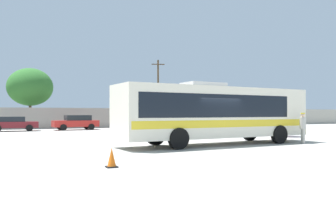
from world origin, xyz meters
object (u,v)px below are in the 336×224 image
object	(u,v)px
roadside_tree_midleft	(30,87)
traffic_cone_on_apron	(112,158)
attendant_by_bus_door	(303,126)
parked_car_rightmost_grey	(190,121)
vendor_umbrella_near_gate_pink	(281,111)
parked_car_leftmost_maroon	(13,123)
roadside_tree_midright	(136,98)
parked_car_second_red	(76,122)
utility_pole_near	(158,91)
coach_bus_cream_yellow	(214,112)
parked_car_third_red	(130,122)

from	to	relation	value
roadside_tree_midleft	traffic_cone_on_apron	bearing A→B (deg)	-88.49
attendant_by_bus_door	parked_car_rightmost_grey	size ratio (longest dim) A/B	0.42
vendor_umbrella_near_gate_pink	parked_car_leftmost_maroon	bearing A→B (deg)	137.66
vendor_umbrella_near_gate_pink	roadside_tree_midright	xyz separation A→B (m)	(-3.19, 23.69, 1.78)
parked_car_second_red	utility_pole_near	bearing A→B (deg)	30.65
coach_bus_cream_yellow	vendor_umbrella_near_gate_pink	bearing A→B (deg)	24.12
parked_car_third_red	roadside_tree_midright	distance (m)	8.63
coach_bus_cream_yellow	parked_car_second_red	xyz separation A→B (m)	(-4.01, 20.46, -1.00)
utility_pole_near	parked_car_third_red	bearing A→B (deg)	-130.33
parked_car_leftmost_maroon	roadside_tree_midleft	size ratio (longest dim) A/B	0.63
parked_car_rightmost_grey	roadside_tree_midleft	size ratio (longest dim) A/B	0.60
parked_car_second_red	traffic_cone_on_apron	bearing A→B (deg)	-97.18
parked_car_rightmost_grey	parked_car_leftmost_maroon	bearing A→B (deg)	-179.39
coach_bus_cream_yellow	parked_car_leftmost_maroon	xyz separation A→B (m)	(-10.01, 20.18, -1.06)
parked_car_second_red	parked_car_rightmost_grey	world-z (taller)	parked_car_rightmost_grey
parked_car_rightmost_grey	utility_pole_near	xyz separation A→B (m)	(-1.04, 7.38, 3.92)
coach_bus_cream_yellow	parked_car_leftmost_maroon	world-z (taller)	coach_bus_cream_yellow
roadside_tree_midright	attendant_by_bus_door	bearing A→B (deg)	-89.97
vendor_umbrella_near_gate_pink	parked_car_second_red	bearing A→B (deg)	125.83
attendant_by_bus_door	parked_car_third_red	world-z (taller)	attendant_by_bus_door
attendant_by_bus_door	vendor_umbrella_near_gate_pink	bearing A→B (deg)	58.42
parked_car_second_red	parked_car_third_red	bearing A→B (deg)	-5.54
parked_car_leftmost_maroon	parked_car_second_red	bearing A→B (deg)	2.68
utility_pole_near	parked_car_rightmost_grey	bearing A→B (deg)	-81.96
roadside_tree_midright	parked_car_leftmost_maroon	bearing A→B (deg)	-154.43
utility_pole_near	attendant_by_bus_door	bearing A→B (deg)	-96.54
vendor_umbrella_near_gate_pink	parked_car_rightmost_grey	world-z (taller)	vendor_umbrella_near_gate_pink
attendant_by_bus_door	parked_car_third_red	xyz separation A→B (m)	(-3.31, 21.44, -0.20)
parked_car_leftmost_maroon	parked_car_rightmost_grey	xyz separation A→B (m)	(19.37, 0.21, 0.06)
parked_car_third_red	traffic_cone_on_apron	distance (m)	26.90
vendor_umbrella_near_gate_pink	traffic_cone_on_apron	world-z (taller)	vendor_umbrella_near_gate_pink
attendant_by_bus_door	utility_pole_near	bearing A→B (deg)	83.46
parked_car_rightmost_grey	utility_pole_near	distance (m)	8.42
vendor_umbrella_near_gate_pink	traffic_cone_on_apron	bearing A→B (deg)	-149.43
parked_car_leftmost_maroon	roadside_tree_midright	size ratio (longest dim) A/B	0.83
utility_pole_near	parked_car_leftmost_maroon	bearing A→B (deg)	-157.52
traffic_cone_on_apron	parked_car_rightmost_grey	bearing A→B (deg)	57.24
coach_bus_cream_yellow	utility_pole_near	bearing A→B (deg)	73.32
coach_bus_cream_yellow	roadside_tree_midright	world-z (taller)	roadside_tree_midright
coach_bus_cream_yellow	parked_car_rightmost_grey	size ratio (longest dim) A/B	2.79
utility_pole_near	roadside_tree_midleft	distance (m)	16.46
attendant_by_bus_door	roadside_tree_midleft	world-z (taller)	roadside_tree_midleft
parked_car_leftmost_maroon	parked_car_third_red	xyz separation A→B (m)	(11.66, -0.27, 0.05)
parked_car_third_red	attendant_by_bus_door	bearing A→B (deg)	-81.23
parked_car_third_red	parked_car_rightmost_grey	distance (m)	7.72
coach_bus_cream_yellow	roadside_tree_midright	bearing A→B (deg)	79.74
traffic_cone_on_apron	parked_car_third_red	bearing A→B (deg)	70.63
coach_bus_cream_yellow	attendant_by_bus_door	xyz separation A→B (m)	(4.96, -1.52, -0.81)
parked_car_third_red	traffic_cone_on_apron	size ratio (longest dim) A/B	6.57
parked_car_third_red	coach_bus_cream_yellow	bearing A→B (deg)	-94.74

